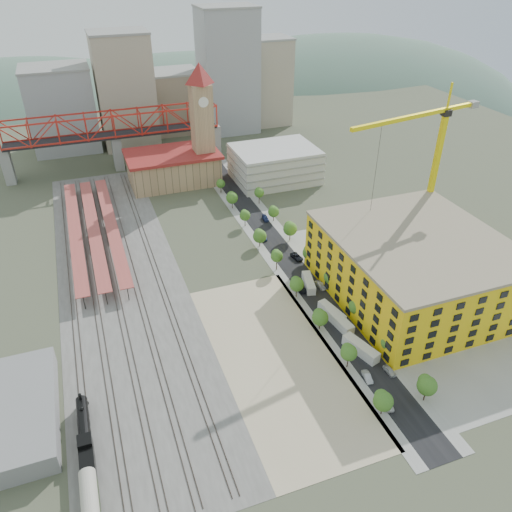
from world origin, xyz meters
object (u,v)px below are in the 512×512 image
object	(u,v)px
clock_tower	(202,113)
site_trailer_b	(339,321)
construction_building	(414,267)
locomotive	(85,434)
site_trailer_c	(332,312)
car_0	(388,404)
site_trailer_d	(309,283)
site_trailer_a	(361,349)
tower_crane	(431,152)

from	to	relation	value
clock_tower	site_trailer_b	world-z (taller)	clock_tower
construction_building	locomotive	distance (m)	94.41
site_trailer_c	car_0	size ratio (longest dim) A/B	2.10
clock_tower	site_trailer_b	xyz separation A→B (m)	(8.00, -105.56, -27.32)
locomotive	site_trailer_d	world-z (taller)	locomotive
site_trailer_d	car_0	world-z (taller)	site_trailer_d
site_trailer_b	car_0	size ratio (longest dim) A/B	2.27
construction_building	site_trailer_b	xyz separation A→B (m)	(-26.00, -5.57, -8.03)
locomotive	site_trailer_c	xyz separation A→B (m)	(66.00, 18.51, -0.72)
site_trailer_a	site_trailer_d	size ratio (longest dim) A/B	1.10
car_0	site_trailer_a	bearing A→B (deg)	89.18
construction_building	site_trailer_d	world-z (taller)	construction_building
site_trailer_b	locomotive	bearing A→B (deg)	-175.35
locomotive	car_0	distance (m)	64.49
site_trailer_c	site_trailer_d	bearing A→B (deg)	77.74
locomotive	tower_crane	distance (m)	121.83
site_trailer_c	clock_tower	bearing A→B (deg)	82.25
site_trailer_a	car_0	size ratio (longest dim) A/B	2.33
site_trailer_b	site_trailer_d	bearing A→B (deg)	82.43
construction_building	site_trailer_a	bearing A→B (deg)	-147.17
site_trailer_b	site_trailer_c	xyz separation A→B (m)	(0.00, 4.22, -0.10)
site_trailer_c	tower_crane	bearing A→B (deg)	17.17
locomotive	car_0	size ratio (longest dim) A/B	4.82
site_trailer_d	site_trailer_b	bearing A→B (deg)	-75.90
site_trailer_a	site_trailer_b	size ratio (longest dim) A/B	1.03
clock_tower	site_trailer_c	world-z (taller)	clock_tower
locomotive	site_trailer_c	size ratio (longest dim) A/B	2.30
car_0	clock_tower	bearing A→B (deg)	101.44
clock_tower	tower_crane	xyz separation A→B (m)	(51.74, -76.67, 3.88)
site_trailer_a	locomotive	bearing A→B (deg)	165.83
site_trailer_a	site_trailer_c	distance (m)	15.43
car_0	site_trailer_c	bearing A→B (deg)	93.98
tower_crane	clock_tower	bearing A→B (deg)	124.01
site_trailer_d	locomotive	bearing A→B (deg)	-139.19
locomotive	site_trailer_b	xyz separation A→B (m)	(66.00, 14.29, -0.62)
clock_tower	locomotive	xyz separation A→B (m)	(-58.00, -119.86, -26.70)
locomotive	construction_building	bearing A→B (deg)	12.18
locomotive	car_0	bearing A→B (deg)	-12.29
tower_crane	site_trailer_b	distance (m)	61.00
construction_building	site_trailer_a	distance (m)	31.96
construction_building	site_trailer_c	xyz separation A→B (m)	(-26.00, -1.35, -8.13)
clock_tower	site_trailer_c	bearing A→B (deg)	-85.49
clock_tower	car_0	world-z (taller)	clock_tower
clock_tower	construction_building	distance (m)	107.36
site_trailer_b	site_trailer_d	size ratio (longest dim) A/B	1.07
site_trailer_c	site_trailer_a	bearing A→B (deg)	-102.26
clock_tower	car_0	bearing A→B (deg)	-87.86
locomotive	site_trailer_c	bearing A→B (deg)	15.67
site_trailer_a	car_0	distance (m)	17.09
site_trailer_a	site_trailer_c	size ratio (longest dim) A/B	1.11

